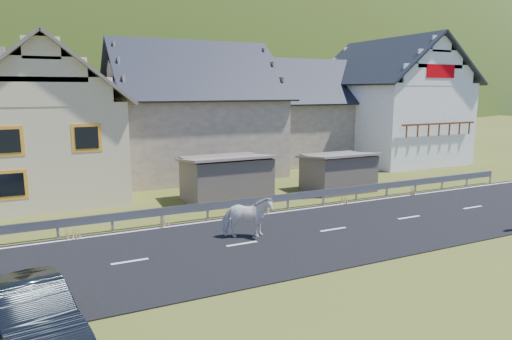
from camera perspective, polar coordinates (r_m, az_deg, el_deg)
ground at (r=18.69m, az=9.62°, el=-7.46°), size 160.00×160.00×0.00m
road at (r=18.68m, az=9.62°, el=-7.40°), size 60.00×7.00×0.04m
lane_markings at (r=18.68m, az=9.62°, el=-7.32°), size 60.00×6.60×0.01m
guardrail at (r=21.53m, az=4.02°, el=-3.44°), size 28.10×0.09×0.75m
shed_left at (r=23.06m, az=-3.77°, el=-1.16°), size 4.30×3.30×2.40m
shed_right at (r=25.75m, az=10.21°, el=-0.34°), size 3.80×2.90×2.20m
house_cream at (r=26.54m, az=-24.92°, el=6.49°), size 7.80×9.80×8.30m
house_stone_a at (r=30.98m, az=-8.03°, el=8.22°), size 10.80×9.80×8.90m
house_stone_b at (r=37.01m, az=6.07°, el=7.93°), size 9.80×8.80×8.10m
house_white at (r=38.17m, az=16.30°, el=8.89°), size 8.80×10.80×9.70m
mountain at (r=196.78m, az=-20.89°, el=1.94°), size 440.00×280.00×260.00m
horse at (r=17.22m, az=-1.11°, el=-5.93°), size 1.43×2.07×1.59m
car at (r=11.59m, az=-26.33°, el=-15.94°), size 2.44×4.48×1.40m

